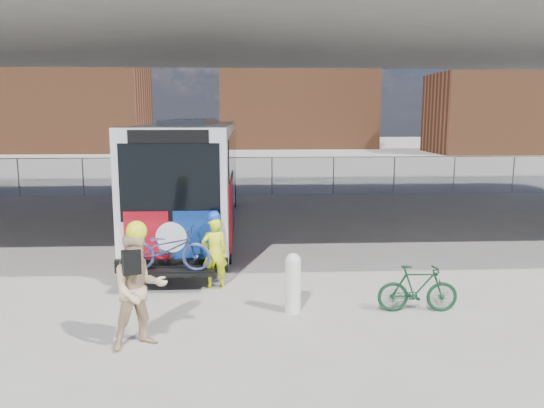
{
  "coord_description": "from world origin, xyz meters",
  "views": [
    {
      "loc": [
        -0.34,
        -13.47,
        3.82
      ],
      "look_at": [
        0.36,
        -0.25,
        1.6
      ],
      "focal_mm": 35.0,
      "sensor_mm": 36.0,
      "label": 1
    }
  ],
  "objects": [
    {
      "name": "ground",
      "position": [
        0.0,
        0.0,
        0.0
      ],
      "size": [
        160.0,
        160.0,
        0.0
      ],
      "primitive_type": "plane",
      "color": "#9E9991",
      "rests_on": "ground"
    },
    {
      "name": "bus",
      "position": [
        -2.0,
        4.37,
        2.11
      ],
      "size": [
        2.67,
        13.0,
        3.69
      ],
      "color": "silver",
      "rests_on": "ground"
    },
    {
      "name": "overpass",
      "position": [
        0.0,
        4.0,
        6.54
      ],
      "size": [
        40.0,
        16.0,
        7.95
      ],
      "color": "#605E59",
      "rests_on": "ground"
    },
    {
      "name": "chainlink_fence",
      "position": [
        0.0,
        12.0,
        1.42
      ],
      "size": [
        30.0,
        0.06,
        30.0
      ],
      "color": "gray",
      "rests_on": "ground"
    },
    {
      "name": "brick_buildings",
      "position": [
        1.23,
        48.23,
        5.42
      ],
      "size": [
        54.0,
        22.0,
        12.0
      ],
      "color": "brown",
      "rests_on": "ground"
    },
    {
      "name": "smokestack",
      "position": [
        14.0,
        55.0,
        12.5
      ],
      "size": [
        2.2,
        2.2,
        25.0
      ],
      "primitive_type": "cylinder",
      "color": "brown",
      "rests_on": "ground"
    },
    {
      "name": "bollard",
      "position": [
        0.59,
        -3.58,
        0.64
      ],
      "size": [
        0.31,
        0.31,
        1.19
      ],
      "color": "silver",
      "rests_on": "ground"
    },
    {
      "name": "cyclist_hivis",
      "position": [
        -1.02,
        -1.95,
        0.84
      ],
      "size": [
        0.65,
        0.51,
        1.75
      ],
      "rotation": [
        0.0,
        0.0,
        3.38
      ],
      "color": "#EDFD1A",
      "rests_on": "ground"
    },
    {
      "name": "cyclist_tan",
      "position": [
        -2.09,
        -5.0,
        1.01
      ],
      "size": [
        1.18,
        1.09,
        2.14
      ],
      "rotation": [
        0.0,
        0.0,
        0.47
      ],
      "color": "#D7B48A",
      "rests_on": "ground"
    },
    {
      "name": "bike_parked",
      "position": [
        3.03,
        -3.69,
        0.47
      ],
      "size": [
        1.59,
        0.53,
        0.94
      ],
      "primitive_type": "imported",
      "rotation": [
        0.0,
        0.0,
        1.52
      ],
      "color": "#12381F",
      "rests_on": "ground"
    }
  ]
}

